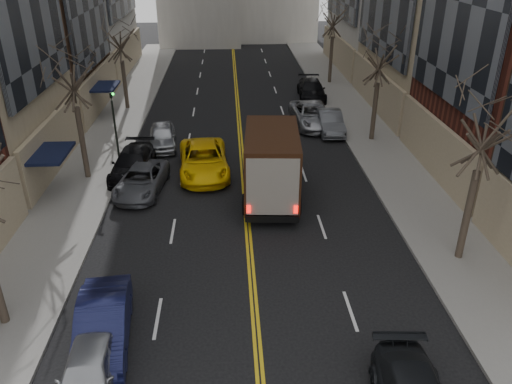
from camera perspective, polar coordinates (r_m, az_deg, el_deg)
sidewalk_left at (r=36.15m, az=-16.35°, el=6.32°), size 4.00×66.00×0.15m
sidewalk_right at (r=36.53m, az=12.51°, el=6.99°), size 4.00×66.00×0.15m
tree_lf_mid at (r=27.84m, az=-20.60°, el=13.80°), size 3.20×3.20×8.91m
tree_lf_far at (r=40.36m, az=-15.44°, el=17.30°), size 3.20×3.20×8.12m
tree_rt_near at (r=20.38m, az=25.16°, el=8.18°), size 3.20×3.20×8.71m
tree_rt_mid at (r=33.06m, az=14.14°, el=15.75°), size 3.20×3.20×8.32m
tree_rt_far at (r=47.36m, az=8.94°, el=20.08°), size 3.20×3.20×9.11m
traffic_signal at (r=30.31m, az=-15.90°, el=7.98°), size 0.29×0.26×4.70m
ups_truck at (r=25.51m, az=1.78°, el=3.28°), size 3.22×7.09×3.79m
taxi at (r=28.86m, az=-5.99°, el=3.68°), size 3.16×6.09×1.64m
pedestrian at (r=26.09m, az=2.08°, el=1.32°), size 0.59×0.73×1.74m
parked_lf_a at (r=16.46m, az=-18.55°, el=-18.87°), size 1.78×4.15×1.40m
parked_lf_b at (r=17.78m, az=-17.10°, el=-14.29°), size 2.12×4.78×1.53m
parked_lf_c at (r=27.28m, az=-12.95°, el=1.33°), size 2.77×5.04×1.34m
parked_lf_d at (r=29.28m, az=-13.92°, el=3.17°), size 2.32×5.15×1.47m
parked_lf_e at (r=33.13m, az=-10.66°, el=6.31°), size 2.16×4.44×1.46m
parked_rt_a at (r=35.56m, az=8.44°, el=7.93°), size 1.66×4.54×1.49m
parked_rt_b at (r=36.73m, az=6.45°, el=8.77°), size 3.04×5.91×1.60m
parked_rt_c at (r=43.31m, az=6.36°, el=11.54°), size 2.39×5.39×1.54m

